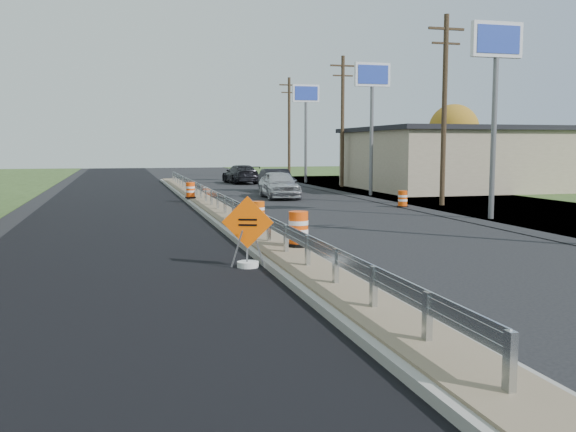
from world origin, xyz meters
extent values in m
plane|color=black|center=(0.00, 0.00, 0.00)|extent=(140.00, 140.00, 0.00)
cube|color=black|center=(-4.40, 10.00, 0.01)|extent=(7.20, 120.00, 0.01)
cube|color=gray|center=(0.00, 8.00, 0.09)|extent=(1.60, 55.00, 0.18)
cube|color=brown|center=(0.00, 8.00, 0.20)|extent=(1.25, 55.00, 0.05)
cube|color=silver|center=(0.00, -14.00, 0.58)|extent=(0.10, 0.15, 0.70)
cube|color=silver|center=(0.00, -12.00, 0.58)|extent=(0.10, 0.15, 0.70)
cube|color=silver|center=(0.00, -10.00, 0.58)|extent=(0.10, 0.15, 0.70)
cube|color=silver|center=(0.00, -8.00, 0.58)|extent=(0.10, 0.15, 0.70)
cube|color=silver|center=(0.00, -6.00, 0.58)|extent=(0.10, 0.15, 0.70)
cube|color=silver|center=(0.00, -4.00, 0.58)|extent=(0.10, 0.15, 0.70)
cube|color=silver|center=(0.00, -2.00, 0.58)|extent=(0.10, 0.15, 0.70)
cube|color=silver|center=(0.00, 0.00, 0.58)|extent=(0.10, 0.15, 0.70)
cube|color=silver|center=(0.00, 2.00, 0.58)|extent=(0.10, 0.15, 0.70)
cube|color=silver|center=(0.00, 4.00, 0.58)|extent=(0.10, 0.15, 0.70)
cube|color=silver|center=(0.00, 6.00, 0.58)|extent=(0.10, 0.15, 0.70)
cube|color=silver|center=(0.00, 8.00, 0.58)|extent=(0.10, 0.15, 0.70)
cube|color=silver|center=(0.00, 10.00, 0.58)|extent=(0.10, 0.15, 0.70)
cube|color=silver|center=(0.00, 12.00, 0.58)|extent=(0.10, 0.15, 0.70)
cube|color=silver|center=(0.00, 14.00, 0.58)|extent=(0.10, 0.15, 0.70)
cube|color=silver|center=(0.00, 16.00, 0.58)|extent=(0.10, 0.15, 0.70)
cube|color=silver|center=(0.00, 18.00, 0.58)|extent=(0.10, 0.15, 0.70)
cube|color=silver|center=(0.00, 20.00, 0.58)|extent=(0.10, 0.15, 0.70)
cube|color=silver|center=(0.00, 22.00, 0.58)|extent=(0.10, 0.15, 0.70)
cube|color=silver|center=(0.00, 24.00, 0.58)|extent=(0.10, 0.15, 0.70)
cube|color=silver|center=(0.00, 26.00, 0.58)|extent=(0.10, 0.15, 0.70)
cube|color=silver|center=(0.00, 28.00, 0.58)|extent=(0.10, 0.15, 0.70)
cube|color=silver|center=(0.00, 30.00, 0.58)|extent=(0.10, 0.15, 0.70)
cube|color=silver|center=(0.00, 32.00, 0.58)|extent=(0.10, 0.15, 0.70)
cube|color=silver|center=(0.00, 9.00, 0.78)|extent=(0.04, 46.00, 0.34)
cube|color=silver|center=(0.00, 9.00, 0.70)|extent=(0.06, 46.00, 0.03)
cube|color=silver|center=(0.00, 9.00, 0.86)|extent=(0.06, 46.00, 0.03)
cube|color=tan|center=(21.00, 20.00, 2.00)|extent=(18.00, 12.00, 4.00)
cube|color=black|center=(21.00, 20.00, 4.12)|extent=(18.50, 12.50, 0.30)
cube|color=black|center=(12.05, 20.00, 1.60)|extent=(0.08, 7.20, 2.20)
cylinder|color=slate|center=(10.50, 3.00, 3.40)|extent=(0.22, 0.22, 6.80)
cube|color=white|center=(10.50, 3.00, 7.20)|extent=(2.20, 0.25, 1.40)
cube|color=#263FB2|center=(10.50, 3.00, 7.20)|extent=(1.90, 0.30, 1.10)
cylinder|color=slate|center=(10.50, 16.00, 3.40)|extent=(0.22, 0.22, 6.80)
cube|color=white|center=(10.50, 16.00, 7.20)|extent=(2.20, 0.25, 1.40)
cube|color=#263FB2|center=(10.50, 16.00, 7.20)|extent=(1.90, 0.30, 1.10)
cylinder|color=slate|center=(10.50, 30.00, 3.40)|extent=(0.22, 0.22, 6.80)
cube|color=white|center=(10.50, 30.00, 7.20)|extent=(2.20, 0.25, 1.40)
cube|color=#263FB2|center=(10.50, 30.00, 7.20)|extent=(1.90, 0.30, 1.10)
cylinder|color=#473523|center=(11.50, 9.00, 4.70)|extent=(0.26, 0.26, 9.40)
cube|color=#473523|center=(11.50, 9.00, 8.70)|extent=(1.90, 0.12, 0.12)
cube|color=#473523|center=(11.50, 9.00, 8.00)|extent=(1.50, 0.10, 0.10)
cylinder|color=#473523|center=(11.50, 24.00, 4.70)|extent=(0.26, 0.26, 9.40)
cube|color=#473523|center=(11.50, 24.00, 8.70)|extent=(1.90, 0.12, 0.12)
cube|color=#473523|center=(11.50, 24.00, 8.00)|extent=(1.50, 0.10, 0.10)
cylinder|color=#473523|center=(11.50, 39.00, 4.70)|extent=(0.26, 0.26, 9.40)
cube|color=#473523|center=(11.50, 39.00, 8.70)|extent=(1.90, 0.12, 0.12)
cube|color=#473523|center=(11.50, 39.00, 8.00)|extent=(1.50, 0.10, 0.10)
cylinder|color=#473523|center=(26.00, 34.00, 1.54)|extent=(0.36, 0.36, 3.08)
sphere|color=#B07425|center=(26.00, 34.00, 4.55)|extent=(4.62, 4.62, 4.62)
cylinder|color=white|center=(-1.18, -4.79, 0.08)|extent=(0.54, 0.54, 0.15)
cube|color=slate|center=(-1.45, -4.79, 0.48)|extent=(0.31, 0.15, 0.93)
cube|color=slate|center=(-0.91, -4.79, 0.48)|extent=(0.31, 0.15, 0.93)
cube|color=slate|center=(-1.18, -4.74, 0.48)|extent=(0.12, 0.23, 0.94)
cube|color=#FF5A05|center=(-1.18, -4.79, 1.13)|extent=(1.21, 0.48, 1.29)
cube|color=black|center=(-1.18, -4.81, 1.20)|extent=(0.43, 0.17, 0.05)
cube|color=black|center=(-1.18, -4.81, 1.06)|extent=(0.43, 0.17, 0.05)
cylinder|color=black|center=(0.55, -3.25, 0.27)|extent=(0.66, 0.66, 0.09)
cylinder|color=#FF4E0A|center=(0.55, -3.25, 0.74)|extent=(0.53, 0.53, 0.92)
cylinder|color=white|center=(0.55, -3.25, 0.89)|extent=(0.54, 0.54, 0.12)
cylinder|color=white|center=(0.55, -3.25, 0.65)|extent=(0.54, 0.54, 0.12)
cylinder|color=black|center=(0.55, 2.02, 0.27)|extent=(0.55, 0.55, 0.07)
cylinder|color=#E35209|center=(0.55, 2.02, 0.65)|extent=(0.44, 0.44, 0.77)
cylinder|color=white|center=(0.55, 2.02, 0.78)|extent=(0.45, 0.45, 0.10)
cylinder|color=white|center=(0.55, 2.02, 0.58)|extent=(0.45, 0.45, 0.10)
cylinder|color=black|center=(-0.55, 14.04, 0.27)|extent=(0.58, 0.58, 0.08)
cylinder|color=#FF4A0A|center=(-0.55, 14.04, 0.67)|extent=(0.46, 0.46, 0.81)
cylinder|color=white|center=(-0.55, 14.04, 0.81)|extent=(0.48, 0.48, 0.11)
cylinder|color=white|center=(-0.55, 14.04, 0.60)|extent=(0.48, 0.48, 0.11)
cylinder|color=black|center=(9.20, 8.67, 0.04)|extent=(0.56, 0.56, 0.07)
cylinder|color=#E74909|center=(9.20, 8.67, 0.43)|extent=(0.45, 0.45, 0.78)
cylinder|color=white|center=(9.20, 8.67, 0.56)|extent=(0.46, 0.46, 0.10)
cylinder|color=white|center=(9.20, 8.67, 0.35)|extent=(0.46, 0.46, 0.10)
cylinder|color=black|center=(9.20, 32.00, 0.04)|extent=(0.54, 0.54, 0.07)
cylinder|color=#E63A09|center=(9.20, 32.00, 0.42)|extent=(0.43, 0.43, 0.76)
cylinder|color=white|center=(9.20, 32.00, 0.54)|extent=(0.45, 0.45, 0.10)
cylinder|color=white|center=(9.20, 32.00, 0.34)|extent=(0.45, 0.45, 0.10)
imported|color=silver|center=(4.71, 15.66, 0.80)|extent=(2.08, 4.75, 1.59)
imported|color=black|center=(5.70, 20.40, 0.75)|extent=(1.65, 4.59, 1.51)
imported|color=black|center=(5.26, 30.73, 0.74)|extent=(2.48, 5.26, 1.48)
camera|label=1|loc=(-4.19, -20.11, 2.99)|focal=40.00mm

